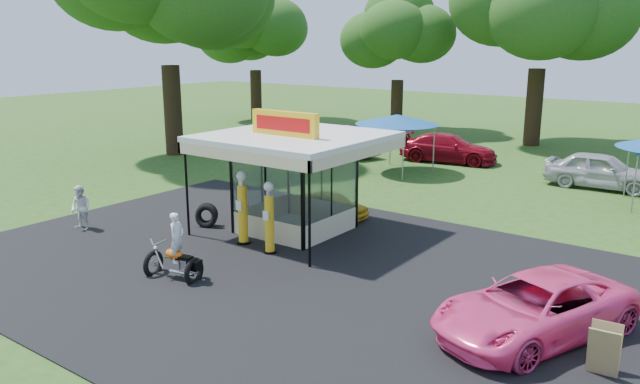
# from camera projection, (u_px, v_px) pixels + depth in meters

# --- Properties ---
(ground) EXTENTS (120.00, 120.00, 0.00)m
(ground) POSITION_uv_depth(u_px,v_px,m) (237.00, 290.00, 16.45)
(ground) COLOR #284E18
(ground) RESTS_ON ground
(asphalt_apron) EXTENTS (20.00, 14.00, 0.04)m
(asphalt_apron) POSITION_uv_depth(u_px,v_px,m) (285.00, 268.00, 18.01)
(asphalt_apron) COLOR black
(asphalt_apron) RESTS_ON ground
(gas_station_kiosk) EXTENTS (5.40, 5.40, 4.18)m
(gas_station_kiosk) POSITION_uv_depth(u_px,v_px,m) (295.00, 181.00, 21.08)
(gas_station_kiosk) COLOR white
(gas_station_kiosk) RESTS_ON ground
(gas_pump_left) EXTENTS (0.45, 0.45, 2.42)m
(gas_pump_left) POSITION_uv_depth(u_px,v_px,m) (243.00, 210.00, 19.86)
(gas_pump_left) COLOR black
(gas_pump_left) RESTS_ON ground
(gas_pump_right) EXTENTS (0.43, 0.43, 2.29)m
(gas_pump_right) POSITION_uv_depth(u_px,v_px,m) (269.00, 220.00, 18.99)
(gas_pump_right) COLOR black
(gas_pump_right) RESTS_ON ground
(motorcycle) EXTENTS (1.74, 1.06, 1.98)m
(motorcycle) POSITION_uv_depth(u_px,v_px,m) (176.00, 253.00, 17.03)
(motorcycle) COLOR black
(motorcycle) RESTS_ON ground
(spare_tires) EXTENTS (1.08, 0.85, 0.87)m
(spare_tires) POSITION_uv_depth(u_px,v_px,m) (207.00, 215.00, 21.89)
(spare_tires) COLOR black
(spare_tires) RESTS_ON ground
(a_frame_sign) EXTENTS (0.61, 0.57, 1.05)m
(a_frame_sign) POSITION_uv_depth(u_px,v_px,m) (604.00, 351.00, 12.17)
(a_frame_sign) COLOR #593819
(a_frame_sign) RESTS_ON ground
(kiosk_car) EXTENTS (2.82, 1.13, 0.96)m
(kiosk_car) POSITION_uv_depth(u_px,v_px,m) (332.00, 204.00, 23.12)
(kiosk_car) COLOR yellow
(kiosk_car) RESTS_ON ground
(pink_sedan) EXTENTS (4.04, 5.45, 1.38)m
(pink_sedan) POSITION_uv_depth(u_px,v_px,m) (535.00, 307.00, 13.76)
(pink_sedan) COLOR #FF458D
(pink_sedan) RESTS_ON ground
(spectator_west) EXTENTS (0.83, 0.69, 1.56)m
(spectator_west) POSITION_uv_depth(u_px,v_px,m) (81.00, 208.00, 21.48)
(spectator_west) COLOR white
(spectator_west) RESTS_ON ground
(bg_car_a) EXTENTS (4.99, 3.07, 1.55)m
(bg_car_a) POSITION_uv_depth(u_px,v_px,m) (344.00, 141.00, 35.48)
(bg_car_a) COLOR beige
(bg_car_a) RESTS_ON ground
(bg_car_b) EXTENTS (5.45, 2.97, 1.50)m
(bg_car_b) POSITION_uv_depth(u_px,v_px,m) (448.00, 148.00, 33.41)
(bg_car_b) COLOR maroon
(bg_car_b) RESTS_ON ground
(bg_car_c) EXTENTS (4.75, 2.04, 1.60)m
(bg_car_c) POSITION_uv_depth(u_px,v_px,m) (601.00, 170.00, 27.50)
(bg_car_c) COLOR #B2B1B6
(bg_car_c) RESTS_ON ground
(tent_west) EXTENTS (4.10, 4.10, 2.86)m
(tent_west) POSITION_uv_depth(u_px,v_px,m) (397.00, 120.00, 30.43)
(tent_west) COLOR gray
(tent_west) RESTS_ON ground
(oak_far_a) EXTENTS (9.42, 9.42, 11.17)m
(oak_far_a) POSITION_uv_depth(u_px,v_px,m) (255.00, 30.00, 49.35)
(oak_far_a) COLOR black
(oak_far_a) RESTS_ON ground
(oak_far_b) EXTENTS (8.37, 8.37, 9.98)m
(oak_far_b) POSITION_uv_depth(u_px,v_px,m) (399.00, 40.00, 43.39)
(oak_far_b) COLOR black
(oak_far_b) RESTS_ON ground
(oak_far_c) EXTENTS (11.26, 11.26, 13.27)m
(oak_far_c) POSITION_uv_depth(u_px,v_px,m) (542.00, 4.00, 36.89)
(oak_far_c) COLOR black
(oak_far_c) RESTS_ON ground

